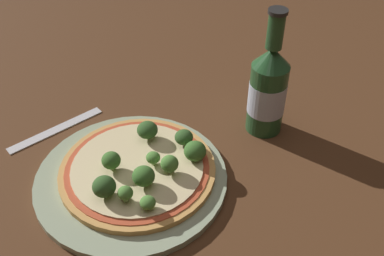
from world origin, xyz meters
TOP-DOWN VIEW (x-y plane):
  - ground_plane at (0.00, 0.00)m, footprint 3.00×3.00m
  - plate at (0.01, 0.01)m, footprint 0.30×0.30m
  - pizza at (0.01, 0.02)m, footprint 0.24×0.24m
  - broccoli_floret_0 at (0.09, -0.01)m, footprint 0.02×0.02m
  - broccoli_floret_1 at (0.06, -0.03)m, footprint 0.02×0.02m
  - broccoli_floret_2 at (0.05, 0.01)m, footprint 0.03×0.03m
  - broccoli_floret_3 at (-0.04, 0.07)m, footprint 0.03×0.03m
  - broccoli_floret_4 at (-0.01, -0.02)m, footprint 0.03×0.03m
  - broccoli_floret_5 at (0.04, -0.05)m, footprint 0.03×0.03m
  - broccoli_floret_6 at (0.01, 0.11)m, footprint 0.03×0.03m
  - broccoli_floret_7 at (0.04, 0.10)m, footprint 0.04×0.04m
  - broccoli_floret_8 at (0.05, 0.05)m, footprint 0.03×0.03m
  - broccoli_floret_9 at (0.02, 0.04)m, footprint 0.02×0.02m
  - beer_bottle at (0.02, 0.27)m, footprint 0.06×0.06m
  - fork at (-0.18, -0.05)m, footprint 0.04×0.18m

SIDE VIEW (x-z plane):
  - ground_plane at x=0.00m, z-range 0.00..0.00m
  - fork at x=-0.18m, z-range 0.00..0.00m
  - plate at x=0.01m, z-range 0.00..0.01m
  - pizza at x=0.01m, z-range 0.01..0.03m
  - broccoli_floret_0 at x=0.09m, z-range 0.03..0.05m
  - broccoli_floret_9 at x=0.02m, z-range 0.03..0.05m
  - broccoli_floret_6 at x=0.01m, z-range 0.03..0.05m
  - broccoli_floret_7 at x=0.04m, z-range 0.03..0.06m
  - broccoli_floret_1 at x=0.06m, z-range 0.03..0.06m
  - broccoli_floret_3 at x=-0.04m, z-range 0.03..0.06m
  - broccoli_floret_4 at x=-0.01m, z-range 0.03..0.06m
  - broccoli_floret_8 at x=0.05m, z-range 0.03..0.06m
  - broccoli_floret_5 at x=0.04m, z-range 0.03..0.06m
  - broccoli_floret_2 at x=0.05m, z-range 0.03..0.06m
  - beer_bottle at x=0.02m, z-range -0.03..0.20m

